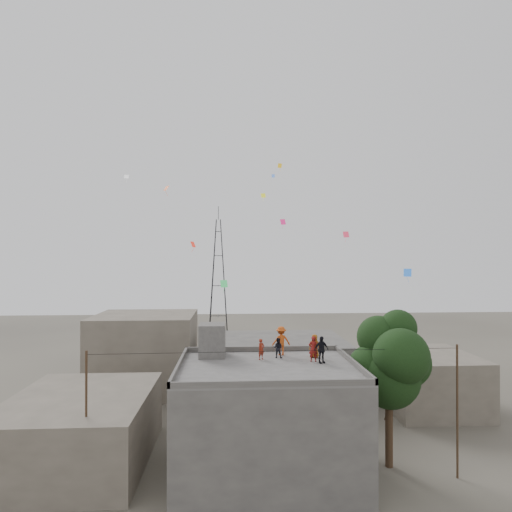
{
  "coord_description": "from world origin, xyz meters",
  "views": [
    {
      "loc": [
        -1.99,
        -24.05,
        12.17
      ],
      "look_at": [
        -0.44,
        3.36,
        12.33
      ],
      "focal_mm": 30.0,
      "sensor_mm": 36.0,
      "label": 1
    }
  ],
  "objects": [
    {
      "name": "neighbor_northwest",
      "position": [
        -10.0,
        16.0,
        3.5
      ],
      "size": [
        9.0,
        8.0,
        7.0
      ],
      "primitive_type": "cube",
      "color": "#5B5347",
      "rests_on": "ground"
    },
    {
      "name": "ground",
      "position": [
        0.0,
        0.0,
        0.0
      ],
      "size": [
        140.0,
        140.0,
        0.0
      ],
      "primitive_type": "plane",
      "color": "#454039",
      "rests_on": "ground"
    },
    {
      "name": "neighbor_east",
      "position": [
        14.0,
        10.0,
        2.2
      ],
      "size": [
        7.0,
        8.0,
        4.4
      ],
      "primitive_type": "cube",
      "color": "#5B5347",
      "rests_on": "ground"
    },
    {
      "name": "tree",
      "position": [
        7.37,
        0.6,
        6.1
      ],
      "size": [
        4.9,
        4.6,
        9.1
      ],
      "color": "black",
      "rests_on": "ground"
    },
    {
      "name": "parapet",
      "position": [
        0.0,
        0.0,
        6.25
      ],
      "size": [
        10.0,
        8.0,
        0.3
      ],
      "color": "#484644",
      "rests_on": "main_building"
    },
    {
      "name": "person_red_adult",
      "position": [
        2.79,
        0.89,
        6.84
      ],
      "size": [
        0.55,
        0.38,
        1.49
      ],
      "primitive_type": "imported",
      "rotation": [
        0.0,
        0.0,
        3.1
      ],
      "color": "maroon",
      "rests_on": "main_building"
    },
    {
      "name": "person_dark_child",
      "position": [
        0.82,
        1.95,
        6.71
      ],
      "size": [
        0.7,
        0.62,
        1.21
      ],
      "primitive_type": "imported",
      "rotation": [
        0.0,
        0.0,
        2.83
      ],
      "color": "black",
      "rests_on": "main_building"
    },
    {
      "name": "neighbor_north",
      "position": [
        2.0,
        14.0,
        2.5
      ],
      "size": [
        12.0,
        9.0,
        5.0
      ],
      "primitive_type": "cube",
      "color": "#484644",
      "rests_on": "ground"
    },
    {
      "name": "person_orange_child",
      "position": [
        3.08,
        1.89,
        6.81
      ],
      "size": [
        0.82,
        0.75,
        1.41
      ],
      "primitive_type": "imported",
      "rotation": [
        0.0,
        0.0,
        -0.57
      ],
      "color": "#9B5011",
      "rests_on": "main_building"
    },
    {
      "name": "transmission_tower",
      "position": [
        -4.0,
        40.0,
        9.07
      ],
      "size": [
        2.97,
        2.97,
        20.01
      ],
      "color": "black",
      "rests_on": "ground"
    },
    {
      "name": "main_building",
      "position": [
        0.0,
        0.0,
        3.05
      ],
      "size": [
        10.0,
        8.0,
        6.1
      ],
      "color": "#484644",
      "rests_on": "ground"
    },
    {
      "name": "kites",
      "position": [
        0.71,
        8.58,
        14.9
      ],
      "size": [
        21.29,
        14.25,
        10.49
      ],
      "color": "red",
      "rests_on": "ground"
    },
    {
      "name": "person_red_child",
      "position": [
        -0.23,
        1.56,
        6.72
      ],
      "size": [
        0.54,
        0.51,
        1.23
      ],
      "primitive_type": "imported",
      "rotation": [
        0.0,
        0.0,
        0.68
      ],
      "color": "maroon",
      "rests_on": "main_building"
    },
    {
      "name": "person_dark_adult",
      "position": [
        3.2,
        0.51,
        6.87
      ],
      "size": [
        0.98,
        0.61,
        1.55
      ],
      "primitive_type": "imported",
      "rotation": [
        0.0,
        0.0,
        0.28
      ],
      "color": "black",
      "rests_on": "main_building"
    },
    {
      "name": "utility_line",
      "position": [
        0.5,
        -1.25,
        3.83
      ],
      "size": [
        20.12,
        0.62,
        7.4
      ],
      "color": "black",
      "rests_on": "ground"
    },
    {
      "name": "stair_head_box",
      "position": [
        -3.2,
        2.6,
        7.1
      ],
      "size": [
        1.6,
        1.8,
        2.0
      ],
      "primitive_type": "cube",
      "color": "#484644",
      "rests_on": "main_building"
    },
    {
      "name": "person_orange_adult",
      "position": [
        1.11,
        2.69,
        6.99
      ],
      "size": [
        1.22,
        0.79,
        1.79
      ],
      "primitive_type": "imported",
      "rotation": [
        0.0,
        0.0,
        -3.03
      ],
      "color": "#C14A16",
      "rests_on": "main_building"
    },
    {
      "name": "neighbor_west",
      "position": [
        -11.0,
        2.0,
        2.0
      ],
      "size": [
        8.0,
        10.0,
        4.0
      ],
      "primitive_type": "cube",
      "color": "#5B5347",
      "rests_on": "ground"
    }
  ]
}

